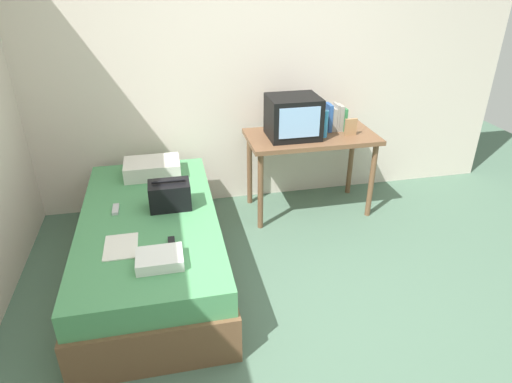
% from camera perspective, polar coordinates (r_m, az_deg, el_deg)
% --- Properties ---
extents(ground_plane, '(8.00, 8.00, 0.00)m').
position_cam_1_polar(ground_plane, '(3.02, 6.34, -17.67)').
color(ground_plane, '#4C6B56').
extents(wall_back, '(5.20, 0.10, 2.60)m').
position_cam_1_polar(wall_back, '(4.16, -1.48, 15.87)').
color(wall_back, beige).
rests_on(wall_back, ground).
extents(bed, '(1.00, 2.00, 0.51)m').
position_cam_1_polar(bed, '(3.42, -13.25, -6.69)').
color(bed, brown).
rests_on(bed, ground).
extents(desk, '(1.16, 0.60, 0.76)m').
position_cam_1_polar(desk, '(4.06, 7.09, 5.99)').
color(desk, brown).
rests_on(desk, ground).
extents(tv, '(0.44, 0.39, 0.36)m').
position_cam_1_polar(tv, '(3.90, 4.81, 9.55)').
color(tv, black).
rests_on(tv, desk).
extents(water_bottle, '(0.06, 0.06, 0.24)m').
position_cam_1_polar(water_bottle, '(3.95, 8.82, 8.62)').
color(water_bottle, '#3399DB').
rests_on(water_bottle, desk).
extents(book_row, '(0.17, 0.16, 0.25)m').
position_cam_1_polar(book_row, '(4.15, 10.19, 9.34)').
color(book_row, '#2D5699').
rests_on(book_row, desk).
extents(picture_frame, '(0.11, 0.02, 0.15)m').
position_cam_1_polar(picture_frame, '(4.05, 12.12, 8.13)').
color(picture_frame, '#9E754C').
rests_on(picture_frame, desk).
extents(pillow, '(0.46, 0.32, 0.13)m').
position_cam_1_polar(pillow, '(3.88, -13.23, 2.97)').
color(pillow, silver).
rests_on(pillow, bed).
extents(handbag, '(0.30, 0.20, 0.22)m').
position_cam_1_polar(handbag, '(3.31, -11.06, -0.45)').
color(handbag, black).
rests_on(handbag, bed).
extents(magazine, '(0.21, 0.29, 0.01)m').
position_cam_1_polar(magazine, '(2.98, -17.03, -6.81)').
color(magazine, white).
rests_on(magazine, bed).
extents(remote_dark, '(0.04, 0.16, 0.02)m').
position_cam_1_polar(remote_dark, '(2.91, -10.82, -6.68)').
color(remote_dark, black).
rests_on(remote_dark, bed).
extents(remote_silver, '(0.04, 0.14, 0.02)m').
position_cam_1_polar(remote_silver, '(3.41, -17.65, -2.20)').
color(remote_silver, '#B7B7BC').
rests_on(remote_silver, bed).
extents(folded_towel, '(0.28, 0.22, 0.07)m').
position_cam_1_polar(folded_towel, '(2.75, -12.31, -8.51)').
color(folded_towel, white).
rests_on(folded_towel, bed).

